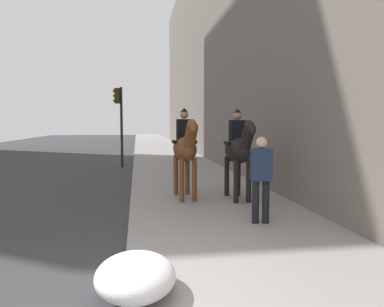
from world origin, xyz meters
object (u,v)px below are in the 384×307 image
mounted_horse_near (185,148)px  mounted_horse_far (238,149)px  traffic_light_near_curb (119,114)px  pedestrian_greeting (261,174)px

mounted_horse_near → mounted_horse_far: size_ratio=1.01×
mounted_horse_near → traffic_light_near_curb: 8.20m
pedestrian_greeting → traffic_light_near_curb: bearing=26.3°
mounted_horse_near → traffic_light_near_curb: (7.87, 2.02, 1.06)m
pedestrian_greeting → traffic_light_near_curb: traffic_light_near_curb is taller
mounted_horse_far → traffic_light_near_curb: (8.20, 3.34, 1.09)m
mounted_horse_far → traffic_light_near_curb: size_ratio=0.62×
mounted_horse_far → traffic_light_near_curb: 8.92m
mounted_horse_near → mounted_horse_far: bearing=72.9°
mounted_horse_far → traffic_light_near_curb: traffic_light_near_curb is taller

